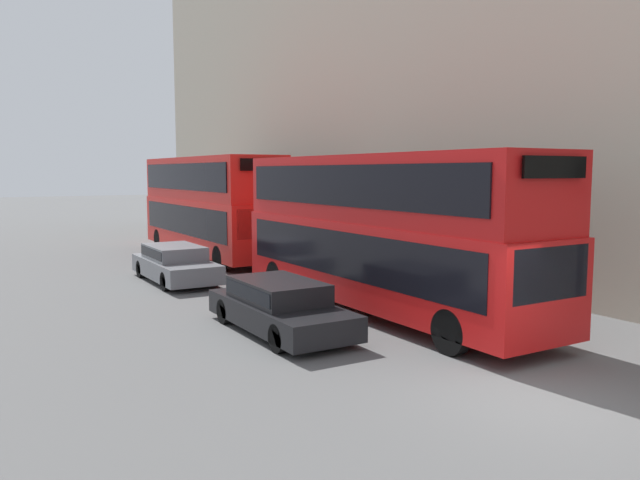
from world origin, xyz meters
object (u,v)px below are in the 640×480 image
bus_leading (381,226)px  car_hatchback (175,262)px  pedestrian (242,233)px  bus_second_in_queue (209,202)px  car_dark_sedan (279,304)px

bus_leading → car_hatchback: 8.48m
bus_leading → pedestrian: bus_leading is taller
bus_second_in_queue → car_hatchback: 6.78m
bus_leading → pedestrian: 15.12m
bus_second_in_queue → pedestrian: size_ratio=6.36×
car_hatchback → pedestrian: 9.27m
bus_leading → pedestrian: (2.33, 14.86, -1.56)m
bus_second_in_queue → pedestrian: bearing=36.1°
bus_second_in_queue → pedestrian: 3.33m
bus_leading → car_dark_sedan: bus_leading is taller
car_hatchback → pedestrian: bearing=51.8°
car_dark_sedan → pedestrian: bearing=69.6°
car_dark_sedan → pedestrian: size_ratio=2.65×
car_hatchback → pedestrian: pedestrian is taller
bus_leading → pedestrian: bearing=81.1°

